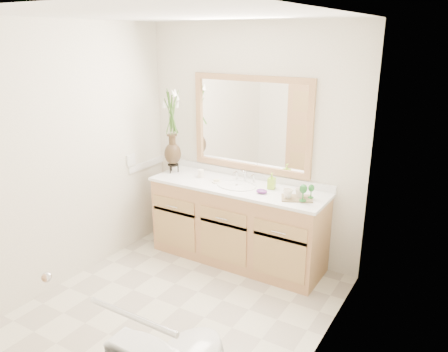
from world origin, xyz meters
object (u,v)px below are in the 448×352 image
Objects in this scene: tray at (297,198)px; tumbler at (201,173)px; flower_vase at (171,119)px; soap_bottle at (272,182)px.

tumbler is at bearing 151.08° from tray.
flower_vase reaches higher than tray.
tumbler is 0.30× the size of tray.
flower_vase is 6.15× the size of soap_bottle.
flower_vase is 1.59m from tray.
flower_vase is 10.43× the size of tumbler.
tray is (0.32, -0.14, -0.06)m from soap_bottle.
tumbler is (0.36, 0.01, -0.55)m from flower_vase.
flower_vase is 0.66m from tumbler.
tumbler is 0.59× the size of soap_bottle.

